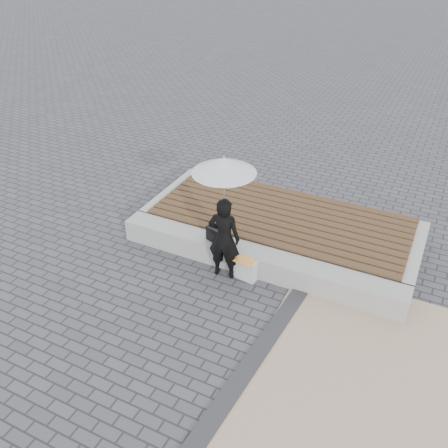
{
  "coord_description": "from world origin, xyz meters",
  "views": [
    {
      "loc": [
        2.42,
        -4.5,
        5.13
      ],
      "look_at": [
        -0.43,
        1.26,
        1.0
      ],
      "focal_mm": 38.97,
      "sensor_mm": 36.0,
      "label": 1
    }
  ],
  "objects": [
    {
      "name": "magazine",
      "position": [
        -0.06,
        1.27,
        0.4
      ],
      "size": [
        0.35,
        0.28,
        0.01
      ],
      "primitive_type": "cube",
      "rotation": [
        0.0,
        0.0,
        -0.17
      ],
      "color": "#F8492B",
      "rests_on": "canvas_tote"
    },
    {
      "name": "edging_band",
      "position": [
        0.75,
        -0.5,
        0.02
      ],
      "size": [
        0.61,
        5.2,
        0.04
      ],
      "primitive_type": "cube",
      "rotation": [
        0.0,
        0.0,
        -0.07
      ],
      "color": "#303033",
      "rests_on": "ground"
    },
    {
      "name": "timber_decking",
      "position": [
        0.0,
        2.8,
        0.42
      ],
      "size": [
        4.6,
        2.0,
        0.04
      ],
      "primitive_type": null,
      "color": "brown",
      "rests_on": "timber_platform"
    },
    {
      "name": "parasol",
      "position": [
        -0.43,
        1.26,
        2.02
      ],
      "size": [
        0.97,
        0.97,
        1.24
      ],
      "rotation": [
        0.0,
        0.0,
        -0.16
      ],
      "color": "#AAAAAF",
      "rests_on": "ground"
    },
    {
      "name": "canvas_tote",
      "position": [
        -0.06,
        1.32,
        0.2
      ],
      "size": [
        0.39,
        0.22,
        0.39
      ],
      "primitive_type": "cube",
      "rotation": [
        0.0,
        0.0,
        -0.17
      ],
      "color": "beige",
      "rests_on": "ground"
    },
    {
      "name": "woman",
      "position": [
        -0.43,
        1.26,
        0.73
      ],
      "size": [
        0.57,
        0.42,
        1.46
      ],
      "primitive_type": "imported",
      "rotation": [
        0.0,
        0.0,
        3.28
      ],
      "color": "black",
      "rests_on": "ground"
    },
    {
      "name": "timber_platform",
      "position": [
        0.0,
        2.8,
        0.2
      ],
      "size": [
        5.0,
        2.0,
        0.4
      ],
      "primitive_type": "cube",
      "color": "#ACACA7",
      "rests_on": "ground"
    },
    {
      "name": "handbag",
      "position": [
        -0.71,
        1.54,
        0.53
      ],
      "size": [
        0.4,
        0.24,
        0.27
      ],
      "primitive_type": "cube",
      "rotation": [
        0.0,
        0.0,
        -0.32
      ],
      "color": "black",
      "rests_on": "seating_ledge"
    },
    {
      "name": "ground",
      "position": [
        0.0,
        0.0,
        0.0
      ],
      "size": [
        80.0,
        80.0,
        0.0
      ],
      "primitive_type": "plane",
      "color": "#47474C",
      "rests_on": "ground"
    },
    {
      "name": "seating_ledge",
      "position": [
        0.0,
        1.6,
        0.2
      ],
      "size": [
        5.0,
        0.45,
        0.4
      ],
      "primitive_type": "cube",
      "color": "#A0A09B",
      "rests_on": "ground"
    }
  ]
}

